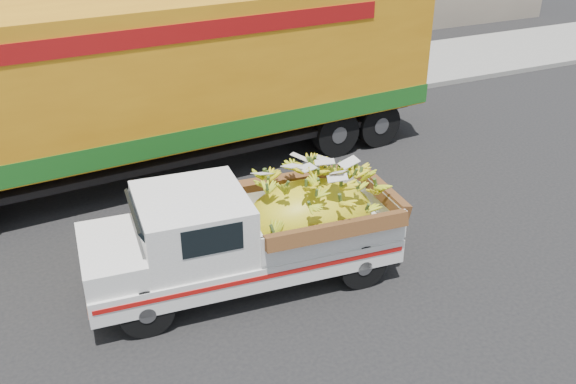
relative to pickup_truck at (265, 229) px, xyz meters
name	(u,v)px	position (x,y,z in m)	size (l,w,h in m)	color
ground	(132,285)	(-2.09, 0.71, -0.93)	(100.00, 100.00, 0.00)	black
curb	(71,143)	(-2.09, 7.10, -0.85)	(60.00, 0.25, 0.15)	gray
sidewalk	(59,115)	(-2.09, 9.20, -0.86)	(60.00, 4.00, 0.14)	gray
pickup_truck	(265,229)	(0.00, 0.00, 0.00)	(5.07, 2.23, 1.73)	black
semi_trailer	(173,78)	(-0.06, 4.65, 1.19)	(12.04, 3.27, 3.80)	black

